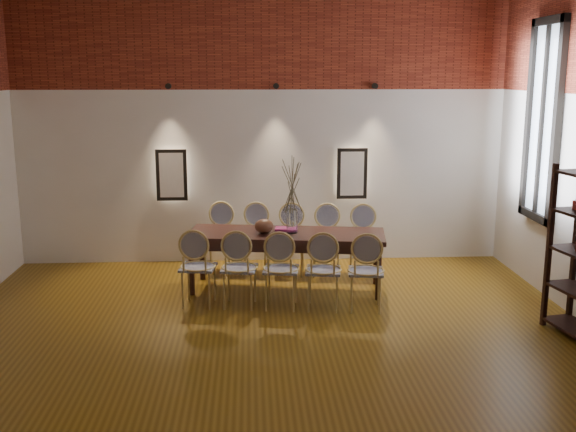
{
  "coord_description": "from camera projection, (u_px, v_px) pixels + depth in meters",
  "views": [
    {
      "loc": [
        -0.18,
        -6.18,
        2.74
      ],
      "look_at": [
        0.27,
        1.7,
        1.05
      ],
      "focal_mm": 42.0,
      "sensor_mm": 36.0,
      "label": 1
    }
  ],
  "objects": [
    {
      "name": "dried_branches",
      "position": [
        292.0,
        186.0,
        8.4
      ],
      "size": [
        0.5,
        0.5,
        0.7
      ],
      "primitive_type": null,
      "color": "#453D27",
      "rests_on": "vase"
    },
    {
      "name": "wall_front",
      "position": [
        296.0,
        258.0,
        2.74
      ],
      "size": [
        7.0,
        0.1,
        4.0
      ],
      "primitive_type": "cube",
      "color": "silver",
      "rests_on": "ground"
    },
    {
      "name": "chair_near_e",
      "position": [
        366.0,
        271.0,
        7.84
      ],
      "size": [
        0.5,
        0.5,
        0.94
      ],
      "primitive_type": null,
      "rotation": [
        0.0,
        0.0,
        -0.14
      ],
      "color": "tan",
      "rests_on": "floor"
    },
    {
      "name": "brick_band_back",
      "position": [
        261.0,
        35.0,
        9.34
      ],
      "size": [
        7.0,
        0.02,
        1.5
      ],
      "primitive_type": "cube",
      "color": "maroon",
      "rests_on": "ground"
    },
    {
      "name": "chair_near_c",
      "position": [
        281.0,
        269.0,
        7.93
      ],
      "size": [
        0.5,
        0.5,
        0.94
      ],
      "primitive_type": null,
      "rotation": [
        0.0,
        0.0,
        -0.14
      ],
      "color": "tan",
      "rests_on": "floor"
    },
    {
      "name": "dining_table",
      "position": [
        286.0,
        261.0,
        8.61
      ],
      "size": [
        2.57,
        1.14,
        0.75
      ],
      "primitive_type": "cube",
      "rotation": [
        0.0,
        0.0,
        -0.14
      ],
      "color": "#331914",
      "rests_on": "floor"
    },
    {
      "name": "spot_fixture_right",
      "position": [
        375.0,
        86.0,
        9.51
      ],
      "size": [
        0.08,
        0.1,
        0.08
      ],
      "primitive_type": "cylinder",
      "rotation": [
        1.57,
        0.0,
        0.0
      ],
      "color": "black",
      "rests_on": "wall_back"
    },
    {
      "name": "niche_left",
      "position": [
        172.0,
        175.0,
        9.64
      ],
      "size": [
        0.36,
        0.06,
        0.66
      ],
      "primitive_type": "cube",
      "color": "#FFEAC6",
      "rests_on": "wall_back"
    },
    {
      "name": "window_mullion",
      "position": [
        542.0,
        121.0,
        8.32
      ],
      "size": [
        0.06,
        0.06,
        2.4
      ],
      "primitive_type": "cube",
      "color": "black",
      "rests_on": "wall_right"
    },
    {
      "name": "chair_far_c",
      "position": [
        291.0,
        241.0,
        9.25
      ],
      "size": [
        0.5,
        0.5,
        0.94
      ],
      "primitive_type": null,
      "rotation": [
        0.0,
        0.0,
        3.0
      ],
      "color": "tan",
      "rests_on": "floor"
    },
    {
      "name": "window_frame",
      "position": [
        542.0,
        121.0,
        8.32
      ],
      "size": [
        0.08,
        0.9,
        2.5
      ],
      "primitive_type": "cube",
      "color": "black",
      "rests_on": "wall_right"
    },
    {
      "name": "spot_fixture_left",
      "position": [
        168.0,
        86.0,
        9.35
      ],
      "size": [
        0.08,
        0.1,
        0.08
      ],
      "primitive_type": "cylinder",
      "rotation": [
        1.57,
        0.0,
        0.0
      ],
      "color": "black",
      "rests_on": "wall_back"
    },
    {
      "name": "spot_fixture_mid",
      "position": [
        276.0,
        86.0,
        9.44
      ],
      "size": [
        0.08,
        0.1,
        0.08
      ],
      "primitive_type": "cylinder",
      "rotation": [
        1.57,
        0.0,
        0.0
      ],
      "color": "black",
      "rests_on": "wall_back"
    },
    {
      "name": "bowl",
      "position": [
        264.0,
        226.0,
        8.49
      ],
      "size": [
        0.24,
        0.24,
        0.18
      ],
      "primitive_type": "ellipsoid",
      "color": "brown",
      "rests_on": "dining_table"
    },
    {
      "name": "niche_right",
      "position": [
        352.0,
        173.0,
        9.79
      ],
      "size": [
        0.36,
        0.06,
        0.66
      ],
      "primitive_type": "cube",
      "color": "#FFEAC6",
      "rests_on": "wall_back"
    },
    {
      "name": "window_glass",
      "position": [
        544.0,
        121.0,
        8.32
      ],
      "size": [
        0.02,
        0.78,
        2.38
      ],
      "primitive_type": "cube",
      "color": "silver",
      "rests_on": "wall_right"
    },
    {
      "name": "chair_far_a",
      "position": [
        219.0,
        239.0,
        9.33
      ],
      "size": [
        0.5,
        0.5,
        0.94
      ],
      "primitive_type": null,
      "rotation": [
        0.0,
        0.0,
        3.0
      ],
      "color": "tan",
      "rests_on": "floor"
    },
    {
      "name": "chair_far_e",
      "position": [
        363.0,
        242.0,
        9.17
      ],
      "size": [
        0.5,
        0.5,
        0.94
      ],
      "primitive_type": null,
      "rotation": [
        0.0,
        0.0,
        3.0
      ],
      "color": "tan",
      "rests_on": "floor"
    },
    {
      "name": "floor",
      "position": [
        271.0,
        358.0,
        6.62
      ],
      "size": [
        7.0,
        7.0,
        0.02
      ],
      "primitive_type": "cube",
      "color": "brown",
      "rests_on": "ground"
    },
    {
      "name": "vase",
      "position": [
        292.0,
        221.0,
        8.49
      ],
      "size": [
        0.14,
        0.14,
        0.3
      ],
      "primitive_type": "cylinder",
      "color": "silver",
      "rests_on": "dining_table"
    },
    {
      "name": "book",
      "position": [
        285.0,
        229.0,
        8.65
      ],
      "size": [
        0.28,
        0.22,
        0.03
      ],
      "primitive_type": "cube",
      "rotation": [
        0.0,
        0.0,
        -0.14
      ],
      "color": "#9C2264",
      "rests_on": "dining_table"
    },
    {
      "name": "chair_far_d",
      "position": [
        327.0,
        242.0,
        9.21
      ],
      "size": [
        0.5,
        0.5,
        0.94
      ],
      "primitive_type": null,
      "rotation": [
        0.0,
        0.0,
        3.0
      ],
      "color": "tan",
      "rests_on": "floor"
    },
    {
      "name": "chair_near_b",
      "position": [
        240.0,
        268.0,
        7.97
      ],
      "size": [
        0.5,
        0.5,
        0.94
      ],
      "primitive_type": null,
      "rotation": [
        0.0,
        0.0,
        -0.14
      ],
      "color": "tan",
      "rests_on": "floor"
    },
    {
      "name": "chair_near_a",
      "position": [
        198.0,
        267.0,
        8.01
      ],
      "size": [
        0.5,
        0.5,
        0.94
      ],
      "primitive_type": null,
      "rotation": [
        0.0,
        0.0,
        -0.14
      ],
      "color": "tan",
      "rests_on": "floor"
    },
    {
      "name": "chair_far_b",
      "position": [
        255.0,
        240.0,
        9.29
      ],
      "size": [
        0.5,
        0.5,
        0.94
      ],
      "primitive_type": null,
      "rotation": [
        0.0,
        0.0,
        3.0
      ],
      "color": "tan",
      "rests_on": "floor"
    },
    {
      "name": "chair_near_d",
      "position": [
        323.0,
        270.0,
        7.89
      ],
      "size": [
        0.5,
        0.5,
        0.94
      ],
      "primitive_type": null,
      "rotation": [
        0.0,
        0.0,
        -0.14
      ],
      "color": "tan",
      "rests_on": "floor"
    },
    {
      "name": "wall_back",
      "position": [
        262.0,
        125.0,
        9.67
      ],
      "size": [
        7.0,
        0.1,
        4.0
      ],
      "primitive_type": "cube",
      "color": "silver",
      "rests_on": "ground"
    }
  ]
}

